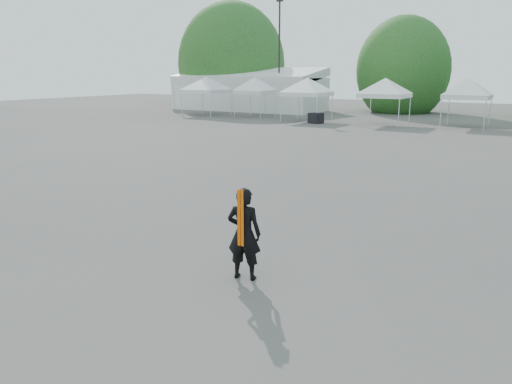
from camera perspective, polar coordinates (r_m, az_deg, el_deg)
The scene contains 12 objects.
ground at distance 10.47m, azimuth 1.51°, elevation -7.13°, with size 120.00×120.00×0.00m, color #474442.
marquee at distance 51.16m, azimuth -0.87°, elevation 11.55°, with size 15.00×6.25×4.23m.
light_pole_west at distance 48.31m, azimuth 2.68°, elevation 15.93°, with size 0.60×0.25×10.30m.
tree_far_w at distance 55.81m, azimuth -2.82°, elevation 14.33°, with size 4.80×4.80×7.30m.
tree_mid_w at distance 50.21m, azimuth 16.44°, elevation 13.22°, with size 4.16×4.16×6.33m.
tent_a at distance 45.29m, azimuth -5.73°, elevation 12.61°, with size 4.71×4.71×3.88m.
tent_b at distance 43.38m, azimuth -0.12°, elevation 12.64°, with size 3.89×3.89×3.88m.
tent_c at distance 39.59m, azimuth 5.90°, elevation 12.50°, with size 4.52×4.52×3.88m.
tent_d at distance 37.82m, azimuth 14.58°, elevation 12.10°, with size 4.50×4.50×3.88m.
tent_e at distance 37.62m, azimuth 23.13°, elevation 11.46°, with size 4.19×4.19×3.88m.
man at distance 9.02m, azimuth -1.37°, elevation -4.77°, with size 0.70×0.55×1.71m.
crate_west at distance 37.88m, azimuth 6.85°, elevation 8.38°, with size 0.99×0.77×0.77m, color black.
Camera 1 is at (4.77, -8.56, 3.68)m, focal length 35.00 mm.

